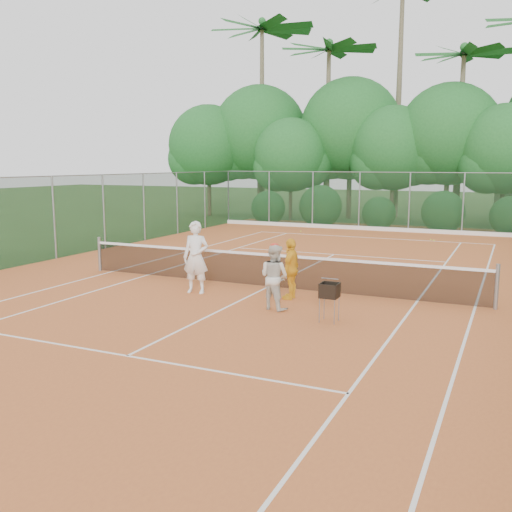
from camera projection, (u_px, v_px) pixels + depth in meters
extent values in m
plane|color=#264619|center=(268.00, 288.00, 16.07)|extent=(120.00, 120.00, 0.00)
cube|color=#C1622C|center=(268.00, 287.00, 16.06)|extent=(18.00, 36.00, 0.02)
cylinder|color=gray|center=(100.00, 254.00, 18.41)|extent=(0.10, 0.10, 1.10)
cylinder|color=gray|center=(497.00, 287.00, 13.53)|extent=(0.10, 0.10, 1.10)
cube|color=black|center=(268.00, 271.00, 15.99)|extent=(11.87, 0.03, 0.86)
cube|color=white|center=(268.00, 255.00, 15.91)|extent=(11.87, 0.04, 0.07)
imported|color=white|center=(196.00, 257.00, 15.22)|extent=(0.77, 0.56, 1.94)
imported|color=beige|center=(274.00, 277.00, 13.54)|extent=(0.90, 0.79, 1.57)
ellipsoid|color=red|center=(274.00, 246.00, 13.42)|extent=(0.22, 0.22, 0.14)
imported|color=yellow|center=(291.00, 269.00, 14.57)|extent=(0.42, 0.93, 1.57)
cylinder|color=gray|center=(319.00, 311.00, 12.43)|extent=(0.02, 0.02, 0.55)
cylinder|color=gray|center=(339.00, 309.00, 12.60)|extent=(0.02, 0.02, 0.55)
cube|color=black|center=(330.00, 290.00, 12.44)|extent=(0.38, 0.38, 0.32)
sphere|color=#CADA32|center=(301.00, 231.00, 28.97)|extent=(0.07, 0.07, 0.07)
sphere|color=gold|center=(434.00, 240.00, 25.54)|extent=(0.07, 0.07, 0.07)
sphere|color=#C2CF30|center=(431.00, 240.00, 25.79)|extent=(0.07, 0.07, 0.07)
cube|color=white|center=(368.00, 238.00, 26.73)|extent=(11.03, 0.06, 0.01)
cube|color=white|center=(111.00, 272.00, 18.32)|extent=(0.06, 23.77, 0.01)
cube|color=white|center=(475.00, 307.00, 13.81)|extent=(0.06, 23.77, 0.01)
cube|color=white|center=(147.00, 275.00, 17.75)|extent=(0.06, 23.77, 0.01)
cube|color=white|center=(417.00, 302.00, 14.37)|extent=(0.06, 23.77, 0.01)
cube|color=white|center=(334.00, 254.00, 21.80)|extent=(8.23, 0.06, 0.01)
cube|color=white|center=(127.00, 356.00, 10.32)|extent=(8.23, 0.06, 0.01)
cube|color=white|center=(268.00, 287.00, 16.06)|extent=(0.06, 12.80, 0.01)
cube|color=#19381E|center=(384.00, 202.00, 29.28)|extent=(18.00, 0.02, 3.00)
cylinder|color=gray|center=(228.00, 197.00, 32.98)|extent=(0.07, 0.07, 3.00)
cylinder|color=gray|center=(228.00, 197.00, 32.98)|extent=(0.07, 0.07, 3.00)
cylinder|color=brown|center=(209.00, 187.00, 37.95)|extent=(0.26, 0.26, 3.75)
sphere|color=#1D5822|center=(209.00, 145.00, 37.50)|extent=(5.25, 5.25, 5.25)
cylinder|color=brown|center=(259.00, 182.00, 38.01)|extent=(0.30, 0.30, 4.40)
sphere|color=#1D5822|center=(260.00, 133.00, 37.49)|extent=(6.16, 6.16, 6.16)
cylinder|color=brown|center=(291.00, 194.00, 35.08)|extent=(0.22, 0.22, 3.20)
sphere|color=#1D5822|center=(291.00, 155.00, 34.70)|extent=(4.48, 4.48, 4.48)
cylinder|color=brown|center=(349.00, 183.00, 35.98)|extent=(0.31, 0.31, 4.50)
sphere|color=#1D5822|center=(351.00, 129.00, 35.45)|extent=(6.30, 6.30, 6.30)
cylinder|color=brown|center=(392.00, 193.00, 33.49)|extent=(0.24, 0.24, 3.50)
sphere|color=#1D5822|center=(394.00, 148.00, 33.07)|extent=(4.90, 4.90, 4.90)
cylinder|color=brown|center=(447.00, 188.00, 32.65)|extent=(0.28, 0.28, 4.10)
sphere|color=#1D5822|center=(449.00, 134.00, 32.16)|extent=(5.74, 5.74, 5.74)
cylinder|color=brown|center=(502.00, 197.00, 30.40)|extent=(0.23, 0.23, 3.40)
sphere|color=#1D5822|center=(506.00, 149.00, 29.99)|extent=(4.76, 4.76, 4.76)
cone|color=brown|center=(262.00, 118.00, 38.87)|extent=(0.44, 0.44, 13.00)
sphere|color=#1D5822|center=(262.00, 21.00, 37.85)|extent=(0.50, 0.50, 0.50)
cone|color=brown|center=(327.00, 131.00, 36.08)|extent=(0.44, 0.44, 11.00)
sphere|color=#1D5822|center=(329.00, 43.00, 35.22)|extent=(0.50, 0.50, 0.50)
cone|color=brown|center=(399.00, 99.00, 35.91)|extent=(0.44, 0.44, 15.00)
cone|color=brown|center=(460.00, 136.00, 32.42)|extent=(0.44, 0.44, 10.00)
sphere|color=#1D5822|center=(465.00, 47.00, 31.64)|extent=(0.50, 0.50, 0.50)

